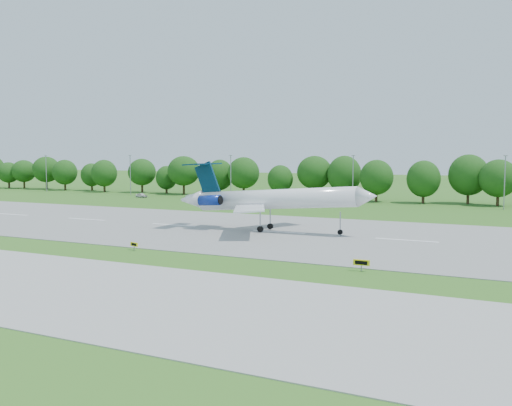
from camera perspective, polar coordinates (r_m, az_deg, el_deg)
name	(u,v)px	position (r m, az deg, el deg)	size (l,w,h in m)	color
ground	(68,246)	(81.17, -18.29, -4.11)	(600.00, 600.00, 0.00)	#285B18
runway	(174,225)	(100.30, -8.22, -2.22)	(400.00, 45.00, 0.08)	gray
tree_line	(311,177)	(159.45, 5.53, 2.63)	(288.40, 8.40, 10.40)	#382314
light_poles	(289,177)	(151.10, 3.29, 2.58)	(175.90, 0.25, 12.19)	gray
airliner	(266,199)	(90.90, 1.00, 0.44)	(33.90, 24.71, 11.09)	white
taxi_sign_centre	(134,244)	(75.30, -12.09, -4.08)	(1.43, 0.58, 1.02)	gray
taxi_sign_right	(361,263)	(61.48, 10.50, -5.90)	(1.76, 0.29, 1.24)	gray
service_vehicle_a	(191,197)	(160.93, -6.51, 0.63)	(1.19, 3.42, 1.13)	silver
service_vehicle_b	(141,195)	(167.30, -11.38, 0.76)	(1.56, 3.87, 1.32)	beige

